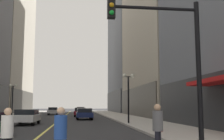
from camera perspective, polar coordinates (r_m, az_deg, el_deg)
name	(u,v)px	position (r m, az deg, el deg)	size (l,w,h in m)	color
ground_plane	(63,117)	(40.77, -10.04, -9.58)	(200.00, 200.00, 0.00)	#2D2D30
sidewalk_left	(4,117)	(42.00, -21.49, -9.01)	(4.50, 78.00, 0.15)	#ADA8A0
sidewalk_right	(120,116)	(41.18, 1.66, -9.56)	(4.50, 78.00, 0.15)	#ADA8A0
lane_centre_stripe	(63,117)	(40.77, -10.04, -9.57)	(0.16, 70.00, 0.01)	#E5D64C
building_right_mid	(170,3)	(45.58, 12.05, 13.53)	(11.85, 24.00, 35.72)	#B7AD99
building_right_far	(135,22)	(70.30, 4.86, 9.89)	(11.29, 26.00, 45.11)	slate
storefront_awning_right	(220,81)	(16.00, 21.48, -2.12)	(1.60, 5.41, 3.12)	#B21414
car_white	(27,116)	(25.38, -17.33, -9.16)	(1.94, 4.33, 1.32)	silver
car_navy	(84,113)	(33.04, -5.80, -8.95)	(1.99, 4.55, 1.32)	#141E4C
car_maroon	(80,112)	(41.13, -6.61, -8.62)	(1.83, 4.09, 1.32)	maroon
car_silver	(53,111)	(50.48, -12.16, -8.26)	(1.87, 4.54, 1.32)	#B7B7BC
car_red	(80,110)	(59.75, -6.56, -8.20)	(1.91, 4.72, 1.32)	#B21919
pedestrian_in_white_shirt	(7,132)	(8.33, -20.96, -11.97)	(0.48, 0.48, 1.61)	black
pedestrian_in_blue_hoodie	(60,133)	(7.56, -10.66, -12.76)	(0.35, 0.35, 1.62)	black
pedestrian_in_grey_suit	(158,126)	(9.30, 9.48, -11.36)	(0.48, 0.48, 1.72)	black
traffic_light_near_right	(170,48)	(10.17, 12.00, 4.57)	(3.43, 0.35, 5.65)	black
street_lamp_left_far	(13,93)	(38.04, -19.92, -4.51)	(1.06, 0.36, 4.43)	black
street_lamp_right_mid	(128,87)	(24.01, 3.41, -3.54)	(1.06, 0.36, 4.43)	black
fire_hydrant_right	(161,127)	(16.69, 10.04, -11.60)	(0.28, 0.28, 0.80)	red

